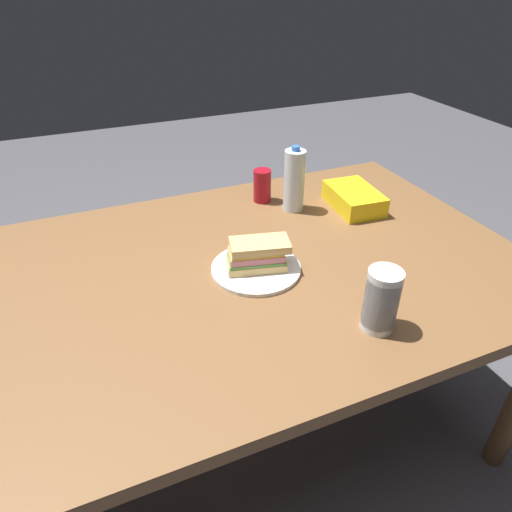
% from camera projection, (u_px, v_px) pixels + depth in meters
% --- Properties ---
extents(ground_plane, '(8.00, 8.00, 0.00)m').
position_uv_depth(ground_plane, '(244.00, 426.00, 1.76)').
color(ground_plane, '#4C4C51').
extents(dining_table, '(1.72, 1.10, 0.75)m').
position_uv_depth(dining_table, '(241.00, 288.00, 1.39)').
color(dining_table, brown).
rests_on(dining_table, ground_plane).
extents(paper_plate, '(0.26, 0.26, 0.01)m').
position_uv_depth(paper_plate, '(256.00, 269.00, 1.34)').
color(paper_plate, white).
rests_on(paper_plate, dining_table).
extents(sandwich, '(0.20, 0.13, 0.08)m').
position_uv_depth(sandwich, '(257.00, 255.00, 1.31)').
color(sandwich, '#DBB26B').
rests_on(sandwich, paper_plate).
extents(soda_can_red, '(0.07, 0.07, 0.12)m').
position_uv_depth(soda_can_red, '(262.00, 186.00, 1.69)').
color(soda_can_red, maroon).
rests_on(soda_can_red, dining_table).
extents(chip_bag, '(0.17, 0.24, 0.07)m').
position_uv_depth(chip_bag, '(354.00, 198.00, 1.66)').
color(chip_bag, yellow).
rests_on(chip_bag, dining_table).
extents(water_bottle_tall, '(0.07, 0.07, 0.24)m').
position_uv_depth(water_bottle_tall, '(294.00, 180.00, 1.61)').
color(water_bottle_tall, silver).
rests_on(water_bottle_tall, dining_table).
extents(plastic_cup_stack, '(0.08, 0.08, 0.17)m').
position_uv_depth(plastic_cup_stack, '(381.00, 300.00, 1.09)').
color(plastic_cup_stack, silver).
rests_on(plastic_cup_stack, dining_table).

